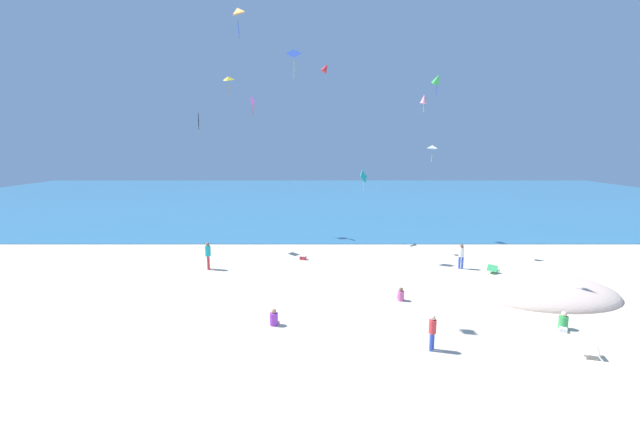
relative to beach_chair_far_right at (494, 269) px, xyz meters
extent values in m
plane|color=beige|center=(-10.81, -0.47, -0.28)|extent=(120.00, 120.00, 0.00)
cube|color=teal|center=(-10.81, 37.55, -0.25)|extent=(120.00, 60.00, 0.05)
ellipsoid|color=beige|center=(1.24, -3.55, -0.28)|extent=(7.67, 5.37, 1.71)
cube|color=#2D9956|center=(0.08, 0.09, -0.08)|extent=(0.79, 0.78, 0.03)
cube|color=#2D9956|center=(-0.11, -0.12, 0.10)|extent=(0.59, 0.57, 0.38)
cylinder|color=#B7B7BC|center=(-0.03, 0.40, -0.18)|extent=(0.02, 0.02, 0.20)
cylinder|color=#B7B7BC|center=(0.41, 0.00, -0.18)|extent=(0.02, 0.02, 0.20)
cube|color=white|center=(-0.65, -10.14, -0.10)|extent=(0.58, 0.60, 0.03)
cube|color=white|center=(-0.41, -10.20, 0.09)|extent=(0.28, 0.52, 0.39)
cylinder|color=#B7B7BC|center=(-0.85, -10.34, -0.19)|extent=(0.02, 0.02, 0.18)
cylinder|color=#B7B7BC|center=(-0.73, -9.87, -0.19)|extent=(0.02, 0.02, 0.18)
cube|color=red|center=(-11.96, 3.16, -0.16)|extent=(0.49, 0.43, 0.24)
cube|color=white|center=(-11.96, 3.16, -0.02)|extent=(0.50, 0.45, 0.04)
cylinder|color=blue|center=(-6.47, -9.69, 0.08)|extent=(0.12, 0.12, 0.71)
cylinder|color=blue|center=(-6.37, -9.57, 0.08)|extent=(0.12, 0.12, 0.71)
cylinder|color=red|center=(-6.42, -9.63, 0.70)|extent=(0.40, 0.40, 0.53)
sphere|color=beige|center=(-6.42, -9.63, 1.06)|extent=(0.20, 0.20, 0.20)
cylinder|color=#D8599E|center=(-6.61, -4.48, -0.03)|extent=(0.34, 0.34, 0.50)
sphere|color=brown|center=(-6.61, -4.48, 0.31)|extent=(0.20, 0.20, 0.20)
cube|color=#D8599E|center=(-6.62, -4.28, -0.21)|extent=(0.27, 0.38, 0.15)
cylinder|color=red|center=(-17.96, 1.00, 0.16)|extent=(0.15, 0.15, 0.88)
cylinder|color=red|center=(-17.93, 0.80, 0.16)|extent=(0.15, 0.15, 0.88)
cylinder|color=#19ADB2|center=(-17.95, 0.90, 0.93)|extent=(0.41, 0.41, 0.66)
sphere|color=#846047|center=(-17.95, 0.90, 1.37)|extent=(0.24, 0.24, 0.24)
cylinder|color=blue|center=(-1.75, 1.05, 0.12)|extent=(0.14, 0.14, 0.80)
cylinder|color=blue|center=(-1.59, 0.98, 0.12)|extent=(0.14, 0.14, 0.80)
cylinder|color=white|center=(-1.67, 1.01, 0.82)|extent=(0.42, 0.42, 0.60)
sphere|color=brown|center=(-1.67, 1.01, 1.22)|extent=(0.22, 0.22, 0.22)
cylinder|color=green|center=(-0.21, -7.76, 0.01)|extent=(0.51, 0.51, 0.58)
sphere|color=beige|center=(-0.21, -7.76, 0.40)|extent=(0.23, 0.23, 0.23)
cube|color=white|center=(-0.32, -7.97, -0.19)|extent=(0.45, 0.51, 0.17)
cylinder|color=purple|center=(-12.81, -7.38, 0.00)|extent=(0.40, 0.40, 0.55)
sphere|color=#A87A5B|center=(-12.81, -7.38, 0.37)|extent=(0.22, 0.22, 0.22)
cube|color=#D8599E|center=(-12.84, -7.16, -0.20)|extent=(0.32, 0.43, 0.16)
pyramid|color=blue|center=(-12.54, 4.49, 13.79)|extent=(0.84, 0.68, 0.52)
cylinder|color=#99DB33|center=(-12.53, 4.42, 12.68)|extent=(0.04, 0.08, 1.19)
cone|color=pink|center=(-3.52, 4.95, 10.79)|extent=(0.59, 0.56, 0.60)
cylinder|color=yellow|center=(-3.52, 4.95, 10.22)|extent=(0.09, 0.05, 0.65)
pyramid|color=white|center=(-1.57, 9.36, 7.47)|extent=(0.91, 0.93, 0.35)
cylinder|color=#99DB33|center=(-1.59, 9.34, 6.60)|extent=(0.14, 0.13, 0.74)
pyramid|color=yellow|center=(-18.64, 11.92, 13.26)|extent=(1.00, 0.88, 0.45)
cylinder|color=orange|center=(-18.63, 11.96, 12.26)|extent=(0.08, 0.17, 0.89)
cube|color=#DB3DA8|center=(-16.49, 11.16, 11.29)|extent=(0.39, 0.87, 0.89)
cylinder|color=red|center=(-16.49, 11.16, 10.52)|extent=(0.05, 0.05, 0.88)
cube|color=black|center=(-19.74, 6.38, 9.37)|extent=(0.34, 1.17, 1.19)
cylinder|color=green|center=(-19.74, 6.38, 8.65)|extent=(0.04, 0.04, 0.61)
cone|color=green|center=(-4.84, -2.93, 10.91)|extent=(0.61, 0.70, 0.61)
cylinder|color=blue|center=(-4.84, -2.93, 10.40)|extent=(0.08, 0.11, 0.64)
cube|color=#1EADAD|center=(-7.28, 8.22, 5.13)|extent=(0.66, 0.86, 1.01)
cylinder|color=pink|center=(-7.28, 8.22, 4.36)|extent=(0.07, 0.09, 0.81)
cone|color=red|center=(-10.37, 6.79, 13.20)|extent=(0.84, 0.67, 0.77)
cylinder|color=green|center=(-10.37, 6.79, 12.69)|extent=(0.11, 0.06, 0.51)
pyramid|color=orange|center=(-14.35, -5.61, 13.34)|extent=(0.78, 0.78, 0.34)
cylinder|color=blue|center=(-14.32, -5.58, 12.58)|extent=(0.08, 0.08, 0.69)
camera|label=1|loc=(-10.77, -24.43, 7.60)|focal=22.92mm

